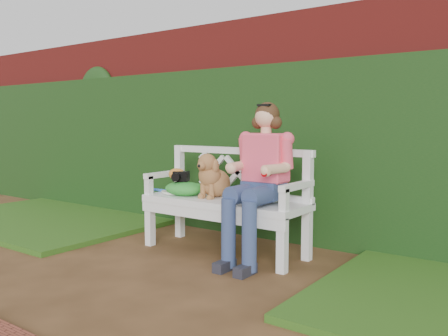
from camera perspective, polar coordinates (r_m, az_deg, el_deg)
The scene contains 11 objects.
ground at distance 3.59m, azimuth -9.88°, elevation -13.19°, with size 60.00×60.00×0.00m, color #402A16.
brick_wall at distance 4.91m, azimuth 6.07°, elevation 4.95°, with size 10.00×0.30×2.20m, color maroon.
ivy_hedge at distance 4.73m, azimuth 4.71°, elevation 1.91°, with size 10.00×0.18×1.70m, color #1D3D14.
grass_left at distance 5.95m, azimuth -19.86°, elevation -5.68°, with size 2.60×2.00×0.05m, color #2A4E1C.
garden_bench at distance 4.20m, azimuth 0.00°, elevation -6.94°, with size 1.58×0.60×0.48m, color white, non-canonical shape.
seated_woman at distance 3.89m, azimuth 4.69°, elevation -2.25°, with size 0.52×0.70×1.24m, color #D74150, non-canonical shape.
dog at distance 4.21m, azimuth -1.24°, elevation -0.83°, with size 0.27×0.36×0.40m, color olive, non-canonical shape.
tennis_racket at distance 4.49m, azimuth -6.06°, elevation -2.87°, with size 0.58×0.24×0.03m, color silver, non-canonical shape.
green_bag at distance 4.36m, azimuth -4.85°, elevation -2.43°, with size 0.38×0.29×0.13m, color #1E6E23, non-canonical shape.
camera_item at distance 4.37m, azimuth -5.17°, elevation -0.98°, with size 0.13×0.10×0.09m, color black.
baseball_glove at distance 4.43m, azimuth -5.67°, elevation -0.75°, with size 0.18×0.13×0.11m, color orange.
Camera 1 is at (2.45, -2.36, 1.15)m, focal length 38.00 mm.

